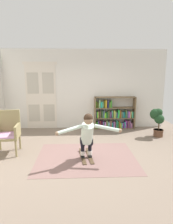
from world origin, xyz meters
name	(u,v)px	position (x,y,z in m)	size (l,w,h in m)	color
ground_plane	(88,155)	(0.00, 0.00, 0.00)	(7.20, 7.20, 0.00)	#79685A
back_wall	(85,89)	(0.00, 2.60, 1.45)	(6.00, 0.10, 2.90)	silver
double_door	(41,96)	(-1.61, 2.54, 1.23)	(1.22, 0.05, 2.45)	beige
rug	(86,157)	(-0.06, -0.15, 0.00)	(2.42, 1.90, 0.01)	#7D5D58
bookshelf	(113,115)	(1.06, 2.39, 0.49)	(1.51, 0.30, 1.19)	brown
wicker_chair	(7,131)	(-2.09, 0.28, 0.58)	(0.66, 0.66, 1.10)	#908356
potted_plant	(158,119)	(2.33, 1.37, 0.58)	(0.48, 0.50, 0.94)	brown
skis_pair	(86,156)	(-0.06, -0.12, 0.02)	(0.36, 0.85, 0.07)	#473623
person_skier	(87,133)	(-0.04, -0.32, 0.69)	(1.48, 0.67, 1.10)	white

